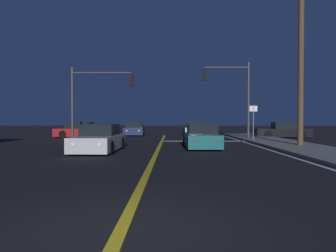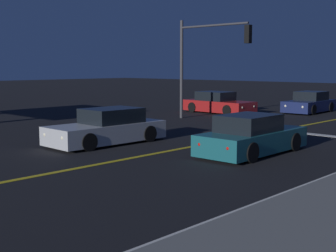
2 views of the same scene
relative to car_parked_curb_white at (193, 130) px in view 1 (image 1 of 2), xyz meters
The scene contains 15 objects.
ground_plane 27.70m from the car_parked_curb_white, 95.83° to the right, with size 160.00×160.00×0.00m, color black.
sidewalk_right 17.82m from the car_parked_curb_white, 74.51° to the right, with size 3.20×37.39×0.15m, color slate.
lane_line_center 17.40m from the car_parked_curb_white, 99.31° to the right, with size 0.20×35.31×0.01m, color gold.
lane_line_edge_right 17.42m from the car_parked_curb_white, 80.39° to the right, with size 0.16×35.31×0.01m, color silver.
stop_bar 8.30m from the car_parked_curb_white, 88.81° to the right, with size 5.97×0.50×0.01m, color silver.
car_parked_curb_white is the anchor object (origin of this frame).
car_following_oncoming_red 10.53m from the car_parked_curb_white, 160.19° to the right, with size 4.73×2.12×1.34m.
car_mid_block_teal 13.96m from the car_parked_curb_white, 91.94° to the right, with size 1.90×4.51×1.34m.
car_distant_tail_navy 5.85m from the car_parked_curb_white, behind, with size 2.03×4.30×1.34m.
car_far_approaching_black 8.33m from the car_parked_curb_white, 27.12° to the right, with size 4.64×2.04×1.34m.
car_lead_oncoming_silver 16.93m from the car_parked_curb_white, 109.54° to the right, with size 1.98×4.71×1.34m.
traffic_signal_near_right 7.41m from the car_parked_curb_white, 65.70° to the right, with size 3.68×0.28×6.07m.
traffic_signal_far_left 11.22m from the car_parked_curb_white, 136.78° to the right, with size 4.66×0.28×5.47m.
utility_pole_right 15.52m from the car_parked_curb_white, 69.72° to the right, with size 1.50×0.31×11.41m.
street_sign_corner 9.58m from the car_parked_curb_white, 67.38° to the right, with size 0.56×0.07×2.58m.
Camera 1 is at (0.72, -4.53, 1.57)m, focal length 35.28 mm.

